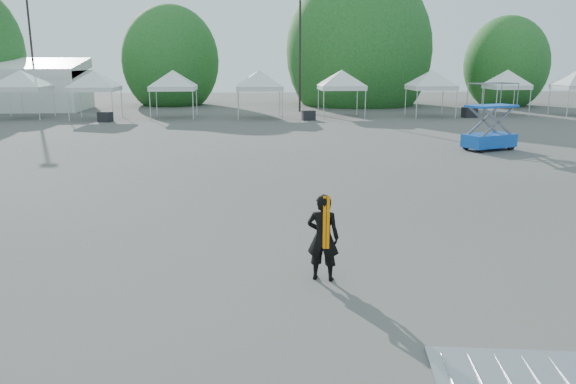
{
  "coord_description": "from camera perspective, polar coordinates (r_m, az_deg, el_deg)",
  "views": [
    {
      "loc": [
        -1.25,
        -12.81,
        3.98
      ],
      "look_at": [
        -0.41,
        -1.42,
        1.3
      ],
      "focal_mm": 35.0,
      "sensor_mm": 36.0,
      "label": 1
    }
  ],
  "objects": [
    {
      "name": "tent_g",
      "position": [
        42.08,
        14.4,
        11.56
      ],
      "size": [
        4.27,
        4.27,
        3.88
      ],
      "color": "silver",
      "rests_on": "ground"
    },
    {
      "name": "crate_west",
      "position": [
        39.5,
        -18.07,
        7.26
      ],
      "size": [
        0.99,
        0.87,
        0.65
      ],
      "primitive_type": "cube",
      "rotation": [
        0.0,
        0.0,
        -0.31
      ],
      "color": "black",
      "rests_on": "ground"
    },
    {
      "name": "tent_f",
      "position": [
        41.06,
        5.47,
        11.87
      ],
      "size": [
        4.43,
        4.43,
        3.88
      ],
      "color": "silver",
      "rests_on": "ground"
    },
    {
      "name": "crate_east",
      "position": [
        42.5,
        17.96,
        7.7
      ],
      "size": [
        1.03,
        0.86,
        0.72
      ],
      "primitive_type": "cube",
      "rotation": [
        0.0,
        0.0,
        0.17
      ],
      "color": "black",
      "rests_on": "ground"
    },
    {
      "name": "crate_mid",
      "position": [
        38.66,
        2.1,
        7.79
      ],
      "size": [
        0.93,
        0.76,
        0.66
      ],
      "primitive_type": "cube",
      "rotation": [
        0.0,
        0.0,
        0.12
      ],
      "color": "black",
      "rests_on": "ground"
    },
    {
      "name": "tree_mid_e",
      "position": [
        52.82,
        7.17,
        14.05
      ],
      "size": [
        5.12,
        5.12,
        7.79
      ],
      "color": "#382314",
      "rests_on": "ground"
    },
    {
      "name": "tent_d",
      "position": [
        40.85,
        -11.62,
        11.66
      ],
      "size": [
        4.39,
        4.39,
        3.88
      ],
      "color": "silver",
      "rests_on": "ground"
    },
    {
      "name": "ground",
      "position": [
        13.47,
        1.3,
        -3.98
      ],
      "size": [
        120.0,
        120.0,
        0.0
      ],
      "primitive_type": "plane",
      "color": "#474442",
      "rests_on": "ground"
    },
    {
      "name": "light_pole_west",
      "position": [
        49.75,
        -24.7,
        14.12
      ],
      "size": [
        0.6,
        0.25,
        10.3
      ],
      "color": "black",
      "rests_on": "ground"
    },
    {
      "name": "tent_c",
      "position": [
        41.22,
        -19.14,
        11.22
      ],
      "size": [
        4.37,
        4.37,
        3.88
      ],
      "color": "silver",
      "rests_on": "ground"
    },
    {
      "name": "tree_mid_w",
      "position": [
        53.24,
        -11.82,
        12.89
      ],
      "size": [
        4.16,
        4.16,
        6.33
      ],
      "color": "#382314",
      "rests_on": "ground"
    },
    {
      "name": "tree_far_e",
      "position": [
        54.97,
        21.27,
        11.98
      ],
      "size": [
        3.84,
        3.84,
        5.84
      ],
      "color": "#382314",
      "rests_on": "ground"
    },
    {
      "name": "tent_e",
      "position": [
        39.95,
        -2.93,
        11.88
      ],
      "size": [
        4.54,
        4.54,
        3.88
      ],
      "color": "silver",
      "rests_on": "ground"
    },
    {
      "name": "scissor_lift",
      "position": [
        27.08,
        19.92,
        7.21
      ],
      "size": [
        2.59,
        1.95,
        3.01
      ],
      "rotation": [
        0.0,
        0.0,
        0.38
      ],
      "color": "#0D49A9",
      "rests_on": "ground"
    },
    {
      "name": "man",
      "position": [
        10.34,
        3.57,
        -4.61
      ],
      "size": [
        0.69,
        0.56,
        1.64
      ],
      "rotation": [
        0.0,
        0.0,
        2.83
      ],
      "color": "black",
      "rests_on": "ground"
    },
    {
      "name": "tent_h",
      "position": [
        44.99,
        21.43,
        11.15
      ],
      "size": [
        3.81,
        3.81,
        3.88
      ],
      "color": "silver",
      "rests_on": "ground"
    },
    {
      "name": "tent_b",
      "position": [
        43.86,
        -25.54,
        10.76
      ],
      "size": [
        4.72,
        4.72,
        3.88
      ],
      "color": "silver",
      "rests_on": "ground"
    },
    {
      "name": "barrier_mid",
      "position": [
        8.24,
        22.24,
        -16.49
      ],
      "size": [
        2.35,
        1.42,
        0.07
      ],
      "rotation": [
        0.0,
        0.0,
        -0.15
      ],
      "color": "#9C9FA4",
      "rests_on": "ground"
    },
    {
      "name": "light_pole_east",
      "position": [
        45.04,
        1.23,
        15.17
      ],
      "size": [
        0.6,
        0.25,
        9.8
      ],
      "color": "black",
      "rests_on": "ground"
    }
  ]
}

